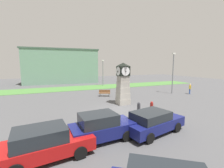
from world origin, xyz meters
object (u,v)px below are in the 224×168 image
Objects in this scene: clock_tower at (123,84)px; car_navy_sedan at (46,143)px; bollard_near_tower at (152,106)px; car_by_building at (153,122)px; street_lamp_far_side at (173,70)px; pedestrian_near_bench at (190,88)px; car_near_tower at (101,127)px; bollard_mid_row at (139,107)px; street_lamp_near_road at (103,71)px; bench at (105,93)px.

car_navy_sedan is at bearing -136.02° from clock_tower.
bollard_near_tower is 4.65m from car_by_building.
street_lamp_far_side is at bearing 15.73° from clock_tower.
pedestrian_near_bench is at bearing 6.60° from clock_tower.
clock_tower is at bearing 110.59° from bollard_near_tower.
pedestrian_near_bench is (17.01, 8.29, 0.09)m from car_near_tower.
car_near_tower reaches higher than bollard_mid_row.
street_lamp_far_side is at bearing 41.47° from car_by_building.
bollard_near_tower reaches higher than bollard_mid_row.
pedestrian_near_bench is at bearing 32.56° from car_by_building.
car_navy_sedan is 0.80× the size of street_lamp_near_road.
bench is at bearing 96.02° from clock_tower.
car_navy_sedan is 14.44m from bench.
bench is at bearing 164.88° from pedestrian_near_bench.
bollard_near_tower reaches higher than bench.
clock_tower is at bearing -83.98° from bench.
street_lamp_far_side is (17.85, 10.41, 2.85)m from car_navy_sedan.
car_by_building is at bearing -101.08° from clock_tower.
clock_tower is at bearing 54.80° from car_near_tower.
street_lamp_near_road is (10.69, 22.80, 2.43)m from car_navy_sedan.
pedestrian_near_bench reaches higher than car_by_building.
clock_tower is 5.02× the size of bollard_mid_row.
car_navy_sedan is at bearing -177.06° from car_by_building.
bollard_mid_row is at bearing -148.82° from street_lamp_far_side.
car_near_tower is (-4.86, -6.88, -1.46)m from clock_tower.
bollard_mid_row is at bearing -88.12° from clock_tower.
clock_tower reaches higher than bollard_mid_row.
car_near_tower is at bearing -154.02° from pedestrian_near_bench.
bench is 11.12m from street_lamp_far_side.
bollard_near_tower is 1.27m from bollard_mid_row.
street_lamp_far_side reaches higher than clock_tower.
bollard_mid_row is at bearing 69.58° from car_by_building.
bollard_mid_row is (0.10, -3.17, -1.81)m from clock_tower.
pedestrian_near_bench is 0.25× the size of street_lamp_far_side.
bollard_near_tower is 1.04× the size of bollard_mid_row.
street_lamp_far_side is at bearing 147.16° from pedestrian_near_bench.
car_by_building is 2.71× the size of bench.
bollard_near_tower is 18.98m from street_lamp_near_road.
car_by_building is at bearing -138.53° from street_lamp_far_side.
car_navy_sedan is 1.12× the size of car_near_tower.
bench is at bearing 69.63° from car_near_tower.
bollard_mid_row is 0.59× the size of pedestrian_near_bench.
bollard_near_tower is at bearing -143.81° from street_lamp_far_side.
street_lamp_near_road is (7.68, 22.09, 2.40)m from car_near_tower.
bollard_near_tower is 8.55m from bench.
bollard_mid_row is at bearing 36.86° from car_near_tower.
street_lamp_near_road is 0.87× the size of street_lamp_far_side.
car_navy_sedan reaches higher than bench.
street_lamp_near_road is at bearing 70.83° from car_near_tower.
clock_tower is 8.55m from car_near_tower.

